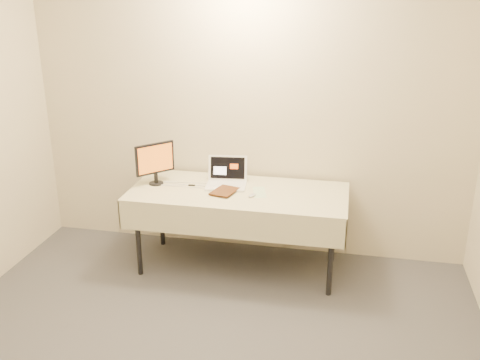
% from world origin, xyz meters
% --- Properties ---
extents(back_wall, '(4.00, 0.10, 2.70)m').
position_xyz_m(back_wall, '(0.00, 2.50, 1.35)').
color(back_wall, beige).
rests_on(back_wall, ground).
extents(table, '(1.86, 0.81, 0.74)m').
position_xyz_m(table, '(0.00, 2.05, 0.68)').
color(table, black).
rests_on(table, ground).
extents(laptop, '(0.37, 0.33, 0.24)m').
position_xyz_m(laptop, '(-0.13, 2.17, 0.80)').
color(laptop, white).
rests_on(laptop, table).
extents(monitor, '(0.26, 0.28, 0.37)m').
position_xyz_m(monitor, '(-0.75, 2.07, 0.96)').
color(monitor, black).
rests_on(monitor, table).
extents(book, '(0.18, 0.07, 0.24)m').
position_xyz_m(book, '(-0.19, 2.00, 0.86)').
color(book, brown).
rests_on(book, table).
extents(alarm_clock, '(0.13, 0.07, 0.05)m').
position_xyz_m(alarm_clock, '(-0.06, 2.36, 0.76)').
color(alarm_clock, black).
rests_on(alarm_clock, table).
extents(clicker, '(0.07, 0.10, 0.02)m').
position_xyz_m(clicker, '(0.14, 1.94, 0.75)').
color(clicker, silver).
rests_on(clicker, table).
extents(paper_form, '(0.16, 0.28, 0.00)m').
position_xyz_m(paper_form, '(0.18, 2.05, 0.74)').
color(paper_form, '#B9D9AC').
rests_on(paper_form, table).
extents(usb_dongle, '(0.06, 0.02, 0.01)m').
position_xyz_m(usb_dongle, '(-0.43, 2.08, 0.74)').
color(usb_dongle, black).
rests_on(usb_dongle, table).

